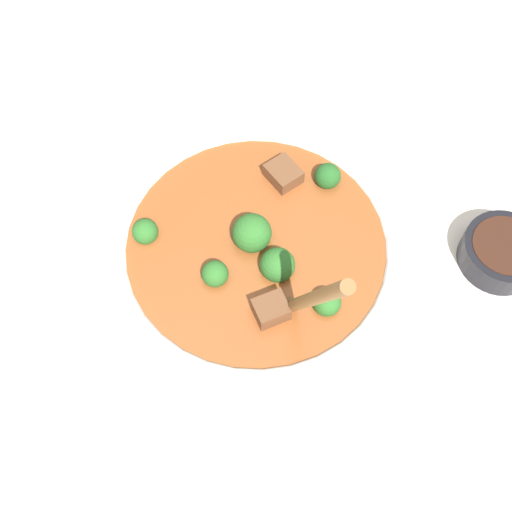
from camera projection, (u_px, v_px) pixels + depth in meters
ground_plane at (256, 279)px, 0.73m from camera, size 4.00×4.00×0.00m
stew_bowl at (256, 259)px, 0.69m from camera, size 0.30×0.30×0.26m
condiment_bowl at (502, 252)px, 0.73m from camera, size 0.09×0.09×0.03m
empty_plate at (31, 164)px, 0.80m from camera, size 0.18×0.18×0.02m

